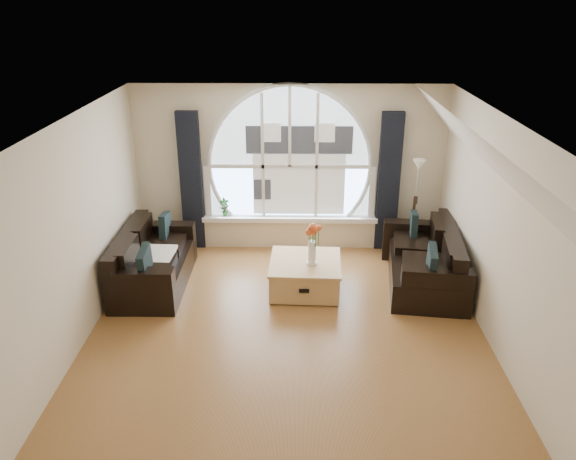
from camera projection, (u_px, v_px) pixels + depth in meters
The scene contains 21 objects.
ground at pixel (287, 334), 7.10m from camera, with size 5.00×5.50×0.01m, color brown.
ceiling at pixel (287, 122), 6.04m from camera, with size 5.00×5.50×0.01m, color silver.
wall_back at pixel (290, 168), 9.10m from camera, with size 5.00×0.01×2.70m, color beige.
wall_front at pixel (280, 391), 4.04m from camera, with size 5.00×0.01×2.70m, color beige.
wall_left at pixel (75, 235), 6.60m from camera, with size 0.01×5.50×2.70m, color beige.
wall_right at pixel (501, 238), 6.53m from camera, with size 0.01×5.50×2.70m, color beige.
attic_slope at pixel (487, 155), 6.14m from camera, with size 0.92×5.50×0.72m, color silver.
arched_window at pixel (290, 152), 8.96m from camera, with size 2.60×0.06×2.15m, color silver.
window_sill at pixel (290, 219), 9.33m from camera, with size 2.90×0.22×0.08m, color white.
window_frame at pixel (290, 153), 8.93m from camera, with size 2.76×0.08×2.15m, color white.
neighbor_house at pixel (299, 160), 8.99m from camera, with size 1.70×0.02×1.50m, color silver.
curtain_left at pixel (191, 182), 9.09m from camera, with size 0.35×0.12×2.30m, color black.
curtain_right at pixel (389, 183), 9.04m from camera, with size 0.35×0.12×2.30m, color black.
sofa_left at pixel (154, 259), 8.16m from camera, with size 0.92×1.85×0.82m, color black.
sofa_right at pixel (424, 259), 8.17m from camera, with size 0.94×1.89×0.84m, color black.
coffee_chest at pixel (305, 274), 8.07m from camera, with size 1.01×1.01×0.49m, color #AE824B.
throw_blanket at pixel (155, 257), 8.02m from camera, with size 0.55×0.55×0.10m, color silver.
vase_flowers at pixel (312, 239), 7.76m from camera, with size 0.24×0.24×0.70m, color white.
floor_lamp at pixel (415, 208), 8.98m from camera, with size 0.24×0.24×1.60m, color #B2B2B2.
guitar at pixel (412, 225), 9.02m from camera, with size 0.36×0.24×1.06m, color #905C27.
potted_plant at pixel (225, 207), 9.27m from camera, with size 0.16×0.11×0.31m, color #1E6023.
Camera 1 is at (0.11, -6.01, 4.01)m, focal length 34.94 mm.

